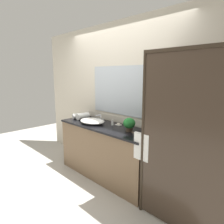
# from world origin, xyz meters

# --- Properties ---
(ground_plane) EXTENTS (8.00, 8.00, 0.00)m
(ground_plane) POSITION_xyz_m (0.00, 0.00, 0.00)
(ground_plane) COLOR #B7B2A8
(wall_back_with_mirror) EXTENTS (4.40, 0.06, 2.60)m
(wall_back_with_mirror) POSITION_xyz_m (0.00, 0.34, 1.30)
(wall_back_with_mirror) COLOR beige
(wall_back_with_mirror) RESTS_ON ground_plane
(vanity_cabinet) EXTENTS (1.80, 0.58, 0.90)m
(vanity_cabinet) POSITION_xyz_m (0.00, 0.01, 0.45)
(vanity_cabinet) COLOR brown
(vanity_cabinet) RESTS_ON ground_plane
(shower_enclosure) EXTENTS (1.20, 0.59, 2.00)m
(shower_enclosure) POSITION_xyz_m (1.27, -0.19, 1.02)
(shower_enclosure) COLOR #2D2319
(shower_enclosure) RESTS_ON ground_plane
(sink_basin) EXTENTS (0.48, 0.36, 0.08)m
(sink_basin) POSITION_xyz_m (-0.28, -0.05, 0.94)
(sink_basin) COLOR white
(sink_basin) RESTS_ON vanity_cabinet
(faucet) EXTENTS (0.17, 0.13, 0.13)m
(faucet) POSITION_xyz_m (-0.28, 0.13, 0.94)
(faucet) COLOR silver
(faucet) RESTS_ON vanity_cabinet
(potted_plant) EXTENTS (0.18, 0.18, 0.20)m
(potted_plant) POSITION_xyz_m (0.48, 0.03, 1.01)
(potted_plant) COLOR #473828
(potted_plant) RESTS_ON vanity_cabinet
(soap_dish) EXTENTS (0.10, 0.07, 0.04)m
(soap_dish) POSITION_xyz_m (0.13, 0.18, 0.91)
(soap_dish) COLOR silver
(soap_dish) RESTS_ON vanity_cabinet
(amenity_bottle_lotion) EXTENTS (0.03, 0.03, 0.10)m
(amenity_bottle_lotion) POSITION_xyz_m (0.06, 0.10, 0.95)
(amenity_bottle_lotion) COLOR white
(amenity_bottle_lotion) RESTS_ON vanity_cabinet
(amenity_bottle_body_wash) EXTENTS (0.03, 0.03, 0.09)m
(amenity_bottle_body_wash) POSITION_xyz_m (0.76, -0.00, 0.94)
(amenity_bottle_body_wash) COLOR silver
(amenity_bottle_body_wash) RESTS_ON vanity_cabinet
(rolled_towel_near_edge) EXTENTS (0.15, 0.23, 0.10)m
(rolled_towel_near_edge) POSITION_xyz_m (-0.76, 0.00, 0.95)
(rolled_towel_near_edge) COLOR white
(rolled_towel_near_edge) RESTS_ON vanity_cabinet
(rolled_towel_middle) EXTENTS (0.13, 0.25, 0.12)m
(rolled_towel_middle) POSITION_xyz_m (-0.65, 0.02, 0.96)
(rolled_towel_middle) COLOR white
(rolled_towel_middle) RESTS_ON vanity_cabinet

